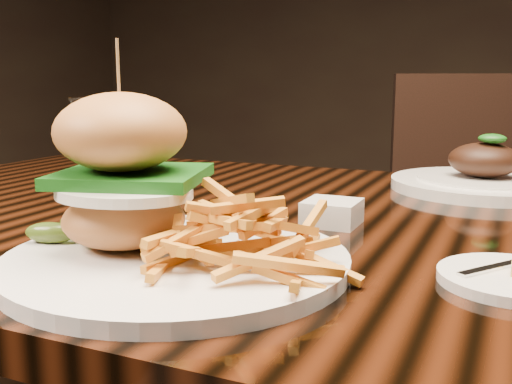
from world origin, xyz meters
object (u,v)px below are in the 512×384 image
at_px(chair_far, 483,232).
at_px(wine_glass, 89,126).
at_px(dining_table, 318,271).
at_px(far_dish, 483,179).
at_px(burger_plate, 167,211).

bearing_deg(chair_far, wine_glass, -138.01).
relative_size(dining_table, wine_glass, 10.09).
height_order(dining_table, far_dish, far_dish).
relative_size(dining_table, chair_far, 1.68).
distance_m(burger_plate, far_dish, 0.63).
bearing_deg(wine_glass, chair_far, 60.89).
bearing_deg(far_dish, wine_glass, -146.90).
xyz_separation_m(wine_glass, chair_far, (0.52, 0.93, -0.33)).
bearing_deg(wine_glass, burger_plate, -39.27).
xyz_separation_m(far_dish, chair_far, (-0.02, 0.58, -0.23)).
bearing_deg(chair_far, far_dish, -106.82).
bearing_deg(far_dish, dining_table, -121.34).
bearing_deg(chair_far, dining_table, -119.59).
relative_size(wine_glass, chair_far, 0.17).
distance_m(wine_glass, chair_far, 1.11).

